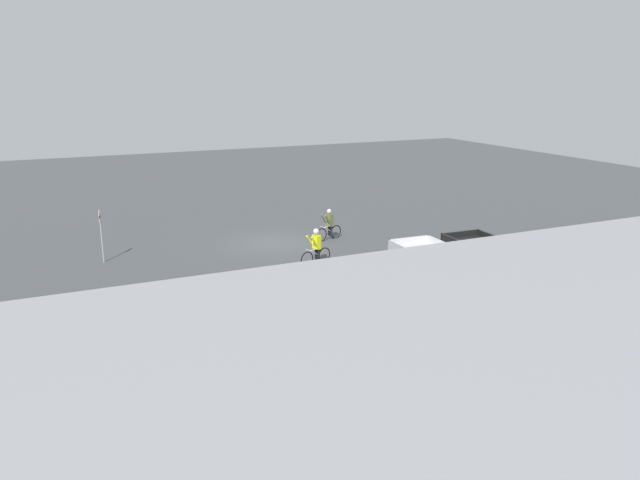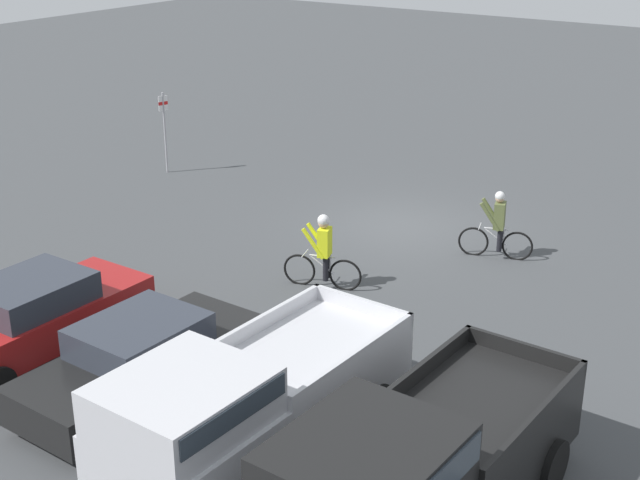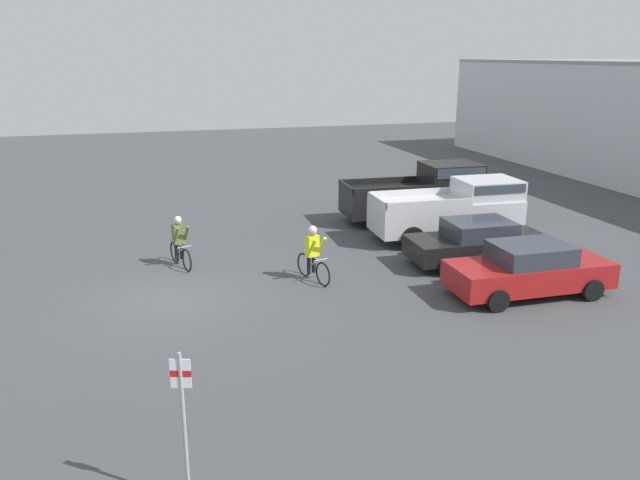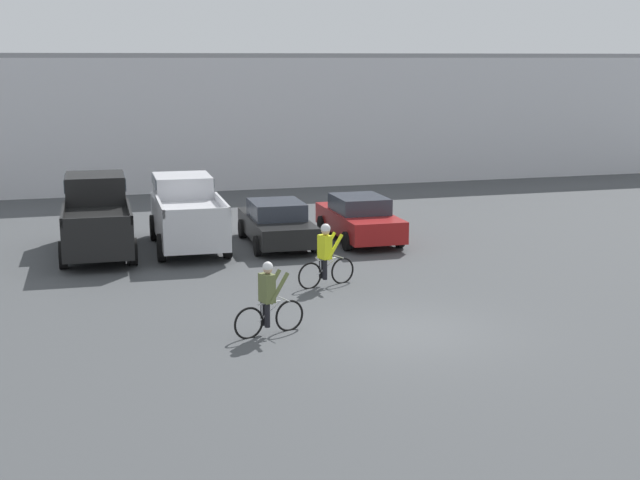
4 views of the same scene
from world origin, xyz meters
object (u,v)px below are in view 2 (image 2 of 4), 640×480
Objects in this scene: sedan_0 at (141,360)px; fire_lane_sign at (165,125)px; pickup_truck_1 at (246,406)px; cyclist_1 at (497,225)px; sedan_1 at (33,316)px; pickup_truck_0 at (415,471)px; cyclist_0 at (323,251)px.

fire_lane_sign reaches higher than sedan_0.
pickup_truck_1 is 1.19× the size of sedan_0.
fire_lane_sign is (11.15, -0.70, 0.68)m from cyclist_1.
sedan_1 is 10.52m from cyclist_1.
pickup_truck_0 is at bearing 178.96° from pickup_truck_1.
pickup_truck_1 is 3.16× the size of cyclist_0.
pickup_truck_1 is at bearing 114.42° from cyclist_0.
fire_lane_sign is (8.72, -9.86, 0.78)m from sedan_0.
cyclist_0 is at bearing -117.26° from sedan_1.
pickup_truck_1 is at bearing -1.04° from pickup_truck_0.
sedan_0 is 13.19m from fire_lane_sign.
fire_lane_sign reaches higher than cyclist_1.
pickup_truck_0 is 2.80m from pickup_truck_1.
sedan_1 is 2.67× the size of cyclist_0.
fire_lane_sign is at bearing -42.40° from pickup_truck_1.
sedan_0 is 9.48m from cyclist_1.
cyclist_0 is at bearing 56.73° from cyclist_1.
pickup_truck_0 is 8.42m from sedan_1.
sedan_1 is 2.70× the size of cyclist_1.
sedan_1 is 6.13m from cyclist_0.
cyclist_0 is 1.01× the size of cyclist_1.
cyclist_0 is at bearing 153.32° from fire_lane_sign.
pickup_truck_1 is 3.20× the size of cyclist_1.
fire_lane_sign reaches higher than pickup_truck_1.
fire_lane_sign is (11.51, -10.51, 0.37)m from pickup_truck_1.
fire_lane_sign is at bearing -26.68° from cyclist_0.
sedan_0 is at bearing 89.93° from cyclist_0.
cyclist_1 is 11.19m from fire_lane_sign.
pickup_truck_0 is at bearing 172.86° from sedan_0.
sedan_0 is 5.47m from cyclist_0.
pickup_truck_0 is at bearing 175.05° from sedan_1.
pickup_truck_0 is 10.36m from cyclist_1.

